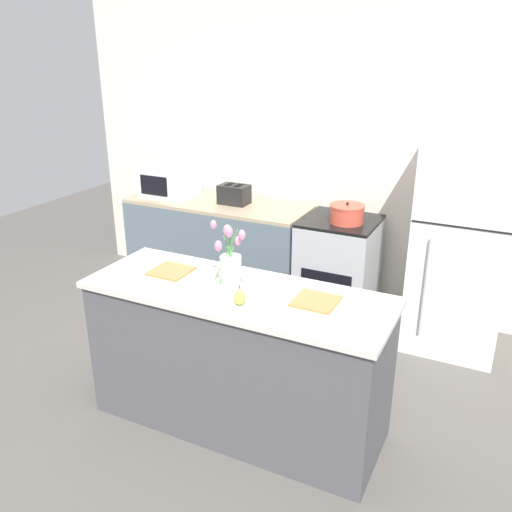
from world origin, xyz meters
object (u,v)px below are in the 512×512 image
Objects in this scene: flower_vase at (230,268)px; plate_setting_left at (171,272)px; pear_figurine at (240,297)px; microwave at (169,182)px; refrigerator at (463,241)px; cooking_pot at (347,214)px; plate_setting_right at (316,302)px; stove_range at (338,270)px; toaster at (234,194)px.

plate_setting_left is (-0.45, 0.07, -0.13)m from flower_vase.
microwave is at bearing 133.64° from pear_figurine.
microwave is at bearing -179.97° from refrigerator.
cooking_pot is at bearing 67.33° from plate_setting_left.
plate_setting_right is 2.58m from microwave.
plate_setting_right is 0.66× the size of microwave.
pear_figurine is at bearing -46.36° from microwave.
stove_range is 2.14× the size of flower_vase.
toaster is at bearing 175.32° from cooking_pot.
stove_range is 0.53m from cooking_pot.
refrigerator reaches higher than flower_vase.
flower_vase reaches higher than toaster.
refrigerator is at bearing 0.04° from stove_range.
cooking_pot is at bearing -176.51° from refrigerator.
flower_vase reaches higher than microwave.
toaster is at bearing 117.94° from flower_vase.
stove_range is 3.20× the size of toaster.
toaster reaches higher than stove_range.
cooking_pot is (0.18, 1.58, -0.09)m from flower_vase.
plate_setting_right is at bearing -78.61° from cooking_pot.
flower_vase is 1.89m from toaster.
stove_range is 1.04m from refrigerator.
microwave is (-1.73, 0.05, 0.06)m from cooking_pot.
refrigerator is at bearing 0.03° from microwave.
refrigerator is 1.68m from plate_setting_right.
pear_figurine is at bearing -152.89° from plate_setting_right.
stove_range is 1.77m from microwave.
cooking_pot is (0.06, 1.70, 0.01)m from pear_figurine.
microwave is (-2.04, 1.57, 0.11)m from plate_setting_right.
cooking_pot is at bearing -39.78° from stove_range.
cooking_pot is at bearing 83.48° from flower_vase.
cooking_pot is (1.07, -0.09, -0.01)m from toaster.
toaster is at bearing 130.54° from plate_setting_right.
refrigerator is at bearing 56.92° from flower_vase.
plate_setting_right is (0.37, -1.57, 0.48)m from stove_range.
cooking_pot reaches higher than stove_range.
refrigerator reaches higher than stove_range.
refrigerator reaches higher than pear_figurine.
toaster is (-1.95, 0.03, 0.12)m from refrigerator.
flower_vase is 1.60m from cooking_pot.
microwave reaches higher than stove_range.
flower_vase is at bearing -94.09° from stove_range.
toaster is 1.07m from cooking_pot.
refrigerator is at bearing 3.49° from cooking_pot.
plate_setting_left is 1.15× the size of cooking_pot.
plate_setting_left is at bearing 162.02° from pear_figurine.
plate_setting_left is at bearing -134.03° from refrigerator.
microwave is at bearing -177.03° from toaster.
plate_setting_left is 1.65m from cooking_pot.
plate_setting_left is at bearing -54.98° from microwave.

